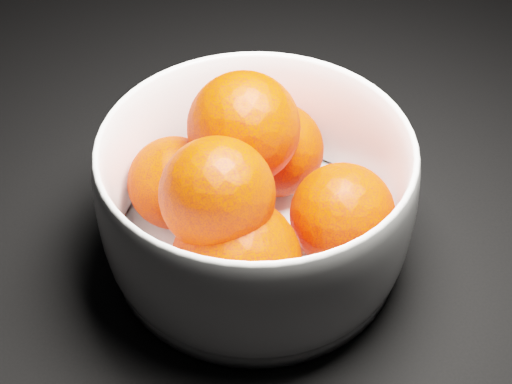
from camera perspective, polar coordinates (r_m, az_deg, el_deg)
name	(u,v)px	position (r m, az deg, el deg)	size (l,w,h in m)	color
ground	(383,34)	(0.83, 10.16, 12.35)	(3.00, 3.00, 0.00)	black
bowl	(256,198)	(0.53, 0.00, -0.44)	(0.23, 0.23, 0.11)	white
orange_pile	(250,191)	(0.52, -0.50, 0.06)	(0.18, 0.18, 0.13)	red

